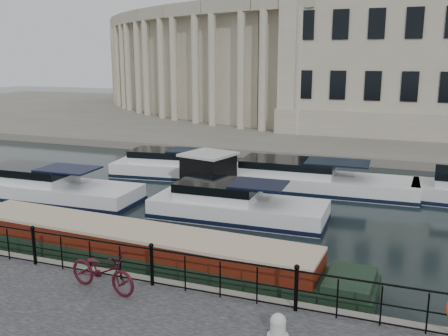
# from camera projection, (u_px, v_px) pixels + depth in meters

# --- Properties ---
(ground_plane) EXTENTS (160.00, 160.00, 0.00)m
(ground_plane) POSITION_uv_depth(u_px,v_px,m) (187.00, 271.00, 15.89)
(ground_plane) COLOR black
(ground_plane) RESTS_ON ground
(far_bank) EXTENTS (120.00, 42.00, 0.55)m
(far_bank) POSITION_uv_depth(u_px,v_px,m) (346.00, 120.00, 51.42)
(far_bank) COLOR #6B665B
(far_bank) RESTS_ON ground_plane
(railing) EXTENTS (24.14, 0.14, 1.22)m
(railing) POSITION_uv_depth(u_px,v_px,m) (152.00, 263.00, 13.57)
(railing) COLOR black
(railing) RESTS_ON near_quay
(civic_building) EXTENTS (53.55, 31.84, 16.85)m
(civic_building) POSITION_uv_depth(u_px,v_px,m) (333.00, 53.00, 46.37)
(civic_building) COLOR #ADA38C
(civic_building) RESTS_ON far_bank
(bicycle) EXTENTS (2.26, 1.09, 1.14)m
(bicycle) POSITION_uv_depth(u_px,v_px,m) (102.00, 270.00, 13.28)
(bicycle) COLOR #3F0B17
(bicycle) RESTS_ON near_quay
(mooring_bollard) EXTENTS (0.49, 0.49, 0.55)m
(mooring_bollard) POSITION_uv_depth(u_px,v_px,m) (278.00, 326.00, 11.15)
(mooring_bollard) COLOR beige
(mooring_bollard) RESTS_ON near_quay
(narrowboat) EXTENTS (15.73, 2.80, 1.57)m
(narrowboat) POSITION_uv_depth(u_px,v_px,m) (132.00, 252.00, 16.50)
(narrowboat) COLOR black
(narrowboat) RESTS_ON ground_plane
(harbour_hut) EXTENTS (3.55, 3.19, 2.19)m
(harbour_hut) POSITION_uv_depth(u_px,v_px,m) (209.00, 176.00, 24.49)
(harbour_hut) COLOR #6B665B
(harbour_hut) RESTS_ON ground_plane
(cabin_cruisers) EXTENTS (27.25, 9.27, 1.99)m
(cabin_cruisers) POSITION_uv_depth(u_px,v_px,m) (239.00, 189.00, 24.41)
(cabin_cruisers) COLOR white
(cabin_cruisers) RESTS_ON ground_plane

